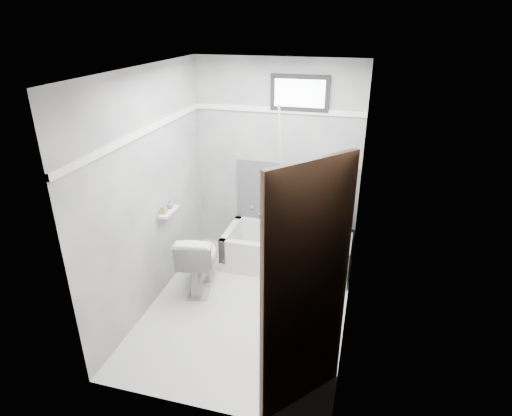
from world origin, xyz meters
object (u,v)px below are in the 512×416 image
(toilet, at_px, (199,260))
(soap_bottle_a, at_px, (164,209))
(bathtub, at_px, (287,250))
(office_chair, at_px, (315,217))
(soap_bottle_b, at_px, (170,204))
(door, at_px, (338,326))

(toilet, xyz_separation_m, soap_bottle_a, (-0.32, -0.10, 0.62))
(bathtub, relative_size, office_chair, 1.33)
(bathtub, relative_size, toilet, 2.14)
(toilet, distance_m, soap_bottle_b, 0.70)
(toilet, distance_m, door, 2.31)
(soap_bottle_a, xyz_separation_m, soap_bottle_b, (0.00, 0.14, -0.01))
(bathtub, distance_m, toilet, 1.10)
(bathtub, relative_size, soap_bottle_a, 13.54)
(office_chair, height_order, toilet, office_chair)
(soap_bottle_b, bearing_deg, office_chair, 24.17)
(toilet, bearing_deg, soap_bottle_a, 7.61)
(office_chair, distance_m, soap_bottle_b, 1.64)
(bathtub, height_order, soap_bottle_b, soap_bottle_b)
(toilet, height_order, soap_bottle_b, soap_bottle_b)
(toilet, bearing_deg, door, 126.92)
(bathtub, bearing_deg, door, -71.25)
(toilet, relative_size, soap_bottle_b, 7.96)
(office_chair, distance_m, soap_bottle_a, 1.71)
(bathtub, xyz_separation_m, door, (0.75, -2.21, 0.79))
(door, height_order, soap_bottle_a, door)
(office_chair, height_order, soap_bottle_a, office_chair)
(office_chair, xyz_separation_m, soap_bottle_a, (-1.48, -0.80, 0.28))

